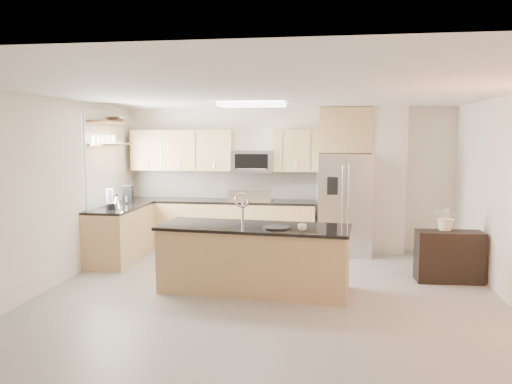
# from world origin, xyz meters

# --- Properties ---
(floor) EXTENTS (6.50, 6.50, 0.00)m
(floor) POSITION_xyz_m (0.00, 0.00, 0.00)
(floor) COLOR gray
(floor) RESTS_ON ground
(ceiling) EXTENTS (6.00, 6.50, 0.02)m
(ceiling) POSITION_xyz_m (0.00, 0.00, 2.60)
(ceiling) COLOR silver
(ceiling) RESTS_ON wall_back
(wall_back) EXTENTS (6.00, 0.02, 2.60)m
(wall_back) POSITION_xyz_m (0.00, 3.25, 1.30)
(wall_back) COLOR silver
(wall_back) RESTS_ON floor
(wall_front) EXTENTS (6.00, 0.02, 2.60)m
(wall_front) POSITION_xyz_m (0.00, -3.25, 1.30)
(wall_front) COLOR silver
(wall_front) RESTS_ON floor
(wall_left) EXTENTS (0.02, 6.50, 2.60)m
(wall_left) POSITION_xyz_m (-3.00, 0.00, 1.30)
(wall_left) COLOR silver
(wall_left) RESTS_ON floor
(back_counter) EXTENTS (3.55, 0.66, 1.44)m
(back_counter) POSITION_xyz_m (-1.23, 2.93, 0.47)
(back_counter) COLOR tan
(back_counter) RESTS_ON floor
(left_counter) EXTENTS (0.66, 1.50, 0.92)m
(left_counter) POSITION_xyz_m (-2.67, 1.85, 0.46)
(left_counter) COLOR tan
(left_counter) RESTS_ON floor
(range) EXTENTS (0.76, 0.64, 1.14)m
(range) POSITION_xyz_m (-0.60, 2.92, 0.47)
(range) COLOR black
(range) RESTS_ON floor
(upper_cabinets) EXTENTS (3.50, 0.33, 0.75)m
(upper_cabinets) POSITION_xyz_m (-1.30, 3.09, 1.83)
(upper_cabinets) COLOR tan
(upper_cabinets) RESTS_ON wall_back
(microwave) EXTENTS (0.76, 0.40, 0.40)m
(microwave) POSITION_xyz_m (-0.60, 3.04, 1.63)
(microwave) COLOR #B6B6B8
(microwave) RESTS_ON upper_cabinets
(refrigerator) EXTENTS (0.92, 0.78, 1.78)m
(refrigerator) POSITION_xyz_m (1.06, 2.87, 0.89)
(refrigerator) COLOR #B6B6B8
(refrigerator) RESTS_ON floor
(partition_column) EXTENTS (0.60, 0.30, 2.60)m
(partition_column) POSITION_xyz_m (1.82, 3.10, 1.30)
(partition_column) COLOR silver
(partition_column) RESTS_ON floor
(window) EXTENTS (0.04, 1.15, 1.65)m
(window) POSITION_xyz_m (-2.98, 1.85, 1.65)
(window) COLOR white
(window) RESTS_ON wall_left
(shelf_lower) EXTENTS (0.30, 1.20, 0.04)m
(shelf_lower) POSITION_xyz_m (-2.85, 1.95, 1.95)
(shelf_lower) COLOR olive
(shelf_lower) RESTS_ON wall_left
(shelf_upper) EXTENTS (0.30, 1.20, 0.04)m
(shelf_upper) POSITION_xyz_m (-2.85, 1.95, 2.32)
(shelf_upper) COLOR olive
(shelf_upper) RESTS_ON wall_left
(ceiling_fixture) EXTENTS (1.00, 0.50, 0.06)m
(ceiling_fixture) POSITION_xyz_m (-0.40, 1.60, 2.56)
(ceiling_fixture) COLOR white
(ceiling_fixture) RESTS_ON ceiling
(island) EXTENTS (2.63, 1.15, 1.31)m
(island) POSITION_xyz_m (-0.21, 0.56, 0.45)
(island) COLOR tan
(island) RESTS_ON floor
(credenza) EXTENTS (0.93, 0.42, 0.73)m
(credenza) POSITION_xyz_m (2.50, 1.35, 0.37)
(credenza) COLOR black
(credenza) RESTS_ON floor
(cup) EXTENTS (0.13, 0.13, 0.09)m
(cup) POSITION_xyz_m (0.44, 0.28, 0.93)
(cup) COLOR white
(cup) RESTS_ON island
(platter) EXTENTS (0.39, 0.39, 0.02)m
(platter) POSITION_xyz_m (0.10, 0.42, 0.90)
(platter) COLOR black
(platter) RESTS_ON island
(blender) EXTENTS (0.14, 0.14, 0.33)m
(blender) POSITION_xyz_m (-2.67, 1.50, 1.06)
(blender) COLOR black
(blender) RESTS_ON left_counter
(kettle) EXTENTS (0.19, 0.19, 0.23)m
(kettle) POSITION_xyz_m (-2.62, 1.64, 1.02)
(kettle) COLOR #B6B6B8
(kettle) RESTS_ON left_counter
(coffee_maker) EXTENTS (0.20, 0.23, 0.31)m
(coffee_maker) POSITION_xyz_m (-2.70, 2.27, 1.07)
(coffee_maker) COLOR black
(coffee_maker) RESTS_ON left_counter
(bowl) EXTENTS (0.42, 0.42, 0.10)m
(bowl) POSITION_xyz_m (-2.85, 2.20, 2.39)
(bowl) COLOR #B6B6B8
(bowl) RESTS_ON shelf_upper
(flower_vase) EXTENTS (0.67, 0.63, 0.60)m
(flower_vase) POSITION_xyz_m (2.46, 1.41, 1.03)
(flower_vase) COLOR white
(flower_vase) RESTS_ON credenza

